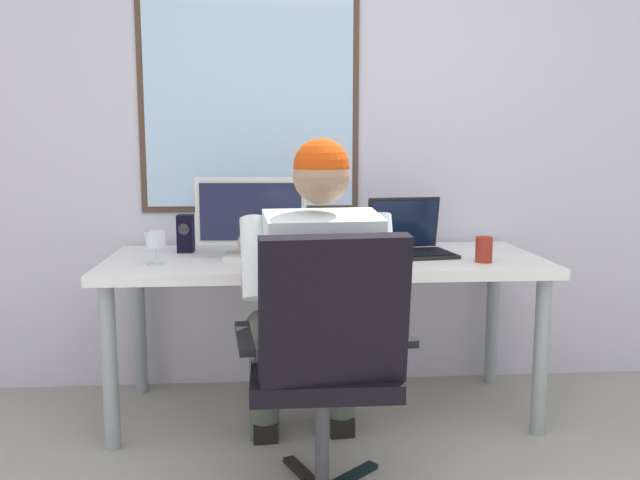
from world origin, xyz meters
The scene contains 10 objects.
wall_rear centered at (-0.02, 2.09, 1.31)m, with size 5.86×0.08×2.62m.
desk centered at (-0.21, 1.65, 0.64)m, with size 1.89×0.75×0.72m.
office_chair centered at (-0.27, 0.83, 0.55)m, with size 0.60×0.55×0.95m.
person_seated centered at (-0.29, 1.09, 0.64)m, with size 0.56×0.80×1.23m.
crt_monitor centered at (-0.52, 1.64, 0.91)m, with size 0.48×0.21×0.35m.
laptop centered at (0.17, 1.69, 0.78)m, with size 0.38×0.34×0.25m.
wine_glass centered at (-0.91, 1.50, 0.81)m, with size 0.08×0.08×0.14m.
desk_speaker centered at (-0.83, 1.82, 0.80)m, with size 0.07×0.09×0.17m.
cd_case centered at (-0.13, 1.49, 0.72)m, with size 0.17×0.15×0.01m.
coffee_mug centered at (0.44, 1.46, 0.77)m, with size 0.07×0.07×0.11m.
Camera 1 is at (-0.45, -1.23, 1.22)m, focal length 37.33 mm.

